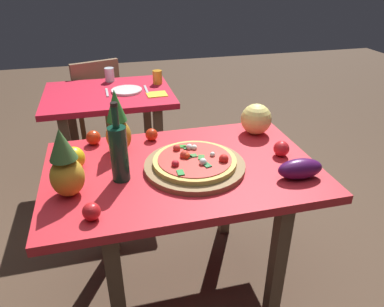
% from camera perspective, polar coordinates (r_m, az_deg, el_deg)
% --- Properties ---
extents(ground_plane, '(10.00, 10.00, 0.00)m').
position_cam_1_polar(ground_plane, '(2.13, -1.34, -19.45)').
color(ground_plane, '#4C3828').
extents(display_table, '(1.24, 0.80, 0.74)m').
position_cam_1_polar(display_table, '(1.71, -1.58, -4.75)').
color(display_table, brown).
rests_on(display_table, ground_plane).
extents(background_table, '(0.90, 0.71, 0.74)m').
position_cam_1_polar(background_table, '(2.74, -12.84, 6.96)').
color(background_table, brown).
rests_on(background_table, ground_plane).
extents(dining_chair, '(0.50, 0.50, 0.85)m').
position_cam_1_polar(dining_chair, '(3.34, -15.02, 8.09)').
color(dining_chair, brown).
rests_on(dining_chair, ground_plane).
extents(pizza_board, '(0.46, 0.46, 0.02)m').
position_cam_1_polar(pizza_board, '(1.64, 0.43, -1.95)').
color(pizza_board, brown).
rests_on(pizza_board, display_table).
extents(pizza, '(0.38, 0.38, 0.06)m').
position_cam_1_polar(pizza, '(1.63, 0.43, -1.11)').
color(pizza, '#D0B356').
rests_on(pizza, pizza_board).
extents(wine_bottle, '(0.08, 0.08, 0.35)m').
position_cam_1_polar(wine_bottle, '(1.53, -11.46, 0.21)').
color(wine_bottle, '#103525').
rests_on(wine_bottle, display_table).
extents(pineapple_left, '(0.12, 0.12, 0.32)m').
position_cam_1_polar(pineapple_left, '(1.77, -11.68, 4.49)').
color(pineapple_left, '#BD7F22').
rests_on(pineapple_left, display_table).
extents(pineapple_right, '(0.13, 0.13, 0.29)m').
position_cam_1_polar(pineapple_right, '(1.49, -19.35, -1.93)').
color(pineapple_right, gold).
rests_on(pineapple_right, display_table).
extents(melon, '(0.17, 0.17, 0.17)m').
position_cam_1_polar(melon, '(1.98, 10.08, 5.37)').
color(melon, '#EFDC74').
rests_on(melon, display_table).
extents(bell_pepper, '(0.10, 0.10, 0.11)m').
position_cam_1_polar(bell_pepper, '(1.71, -18.11, -0.73)').
color(bell_pepper, yellow).
rests_on(bell_pepper, display_table).
extents(eggplant, '(0.20, 0.10, 0.09)m').
position_cam_1_polar(eggplant, '(1.62, 16.69, -2.32)').
color(eggplant, '#46134B').
rests_on(eggplant, display_table).
extents(tomato_near_board, '(0.07, 0.07, 0.07)m').
position_cam_1_polar(tomato_near_board, '(1.91, -15.30, 2.43)').
color(tomato_near_board, red).
rests_on(tomato_near_board, display_table).
extents(tomato_at_corner, '(0.07, 0.07, 0.07)m').
position_cam_1_polar(tomato_at_corner, '(1.37, -15.58, -8.82)').
color(tomato_at_corner, red).
rests_on(tomato_at_corner, display_table).
extents(tomato_by_bottle, '(0.06, 0.06, 0.06)m').
position_cam_1_polar(tomato_by_bottle, '(1.90, -6.40, 2.99)').
color(tomato_by_bottle, red).
rests_on(tomato_by_bottle, display_table).
extents(tomato_beside_pepper, '(0.08, 0.08, 0.08)m').
position_cam_1_polar(tomato_beside_pepper, '(1.79, 13.92, 0.76)').
color(tomato_beside_pepper, red).
rests_on(tomato_beside_pepper, display_table).
extents(drinking_glass_juice, '(0.07, 0.07, 0.10)m').
position_cam_1_polar(drinking_glass_juice, '(2.82, -5.48, 11.91)').
color(drinking_glass_juice, orange).
rests_on(drinking_glass_juice, background_table).
extents(drinking_glass_water, '(0.07, 0.07, 0.10)m').
position_cam_1_polar(drinking_glass_water, '(2.94, -12.88, 12.04)').
color(drinking_glass_water, silver).
rests_on(drinking_glass_water, background_table).
extents(dinner_plate, '(0.22, 0.22, 0.02)m').
position_cam_1_polar(dinner_plate, '(2.69, -10.26, 9.78)').
color(dinner_plate, white).
rests_on(dinner_plate, background_table).
extents(fork_utensil, '(0.02, 0.18, 0.01)m').
position_cam_1_polar(fork_utensil, '(2.68, -13.26, 9.36)').
color(fork_utensil, silver).
rests_on(fork_utensil, background_table).
extents(knife_utensil, '(0.02, 0.18, 0.01)m').
position_cam_1_polar(knife_utensil, '(2.70, -7.26, 10.00)').
color(knife_utensil, silver).
rests_on(knife_utensil, background_table).
extents(napkin_folded, '(0.14, 0.12, 0.01)m').
position_cam_1_polar(napkin_folded, '(2.59, -5.58, 9.29)').
color(napkin_folded, yellow).
rests_on(napkin_folded, background_table).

